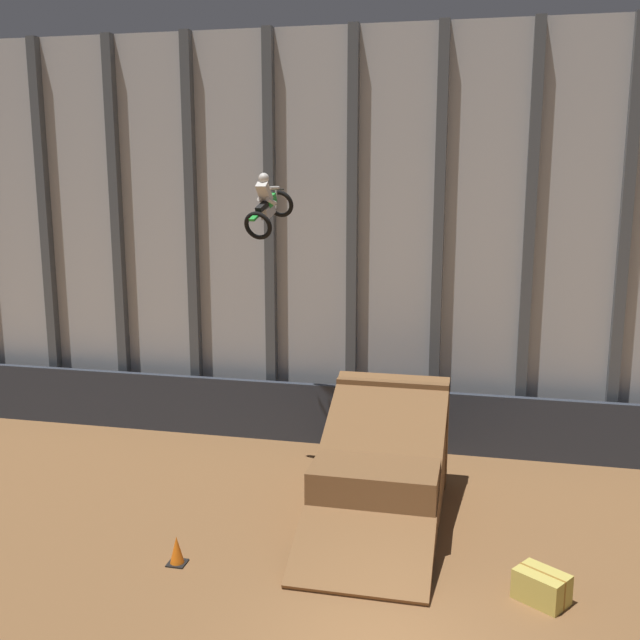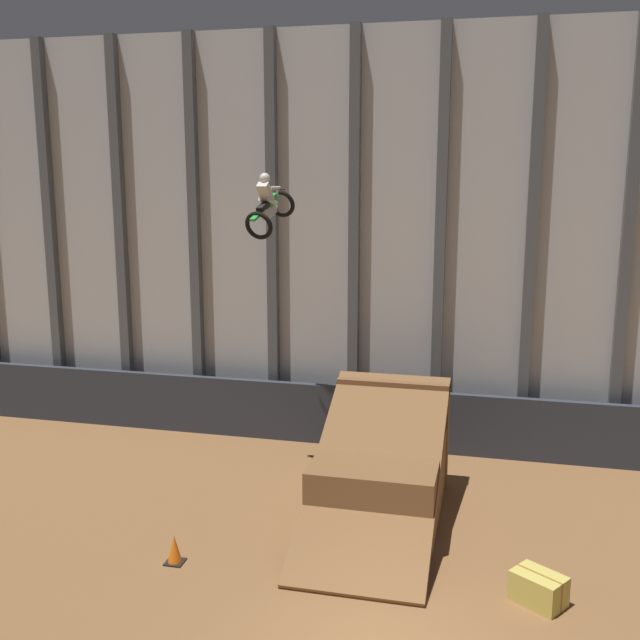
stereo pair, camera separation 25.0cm
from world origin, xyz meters
TOP-DOWN VIEW (x-y plane):
  - arena_back_wall at (0.00, 9.86)m, footprint 32.00×0.40m
  - lower_barrier at (0.00, 9.13)m, footprint 31.36×0.20m
  - dirt_ramp at (-0.81, 5.36)m, footprint 2.71×5.66m
  - rider_bike_solo at (-4.08, 7.48)m, footprint 0.97×1.90m
  - traffic_cone_near_ramp at (-4.41, 2.01)m, footprint 0.36×0.36m
  - hay_bale_trackside at (2.50, 2.23)m, footprint 1.08×1.00m

SIDE VIEW (x-z plane):
  - hay_bale_trackside at x=2.50m, z-range -0.01..0.57m
  - traffic_cone_near_ramp at x=-4.41m, z-range -0.01..0.57m
  - lower_barrier at x=0.00m, z-range 0.00..1.71m
  - dirt_ramp at x=-0.81m, z-range -0.46..2.34m
  - arena_back_wall at x=0.00m, z-range 0.00..11.35m
  - rider_bike_solo at x=-4.08m, z-range 5.90..7.55m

